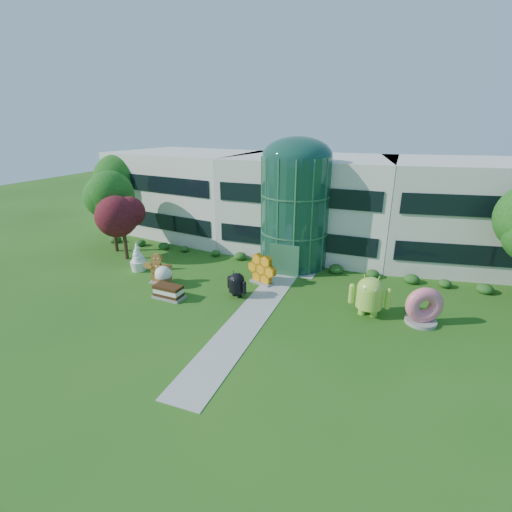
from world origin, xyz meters
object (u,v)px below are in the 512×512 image
at_px(gingerbread, 158,268).
at_px(android_black, 237,283).
at_px(android_green, 370,293).
at_px(donut, 423,305).

bearing_deg(gingerbread, android_black, -9.17).
bearing_deg(android_black, gingerbread, -160.82).
distance_m(android_green, gingerbread, 16.71).
bearing_deg(gingerbread, donut, -6.57).
bearing_deg(donut, gingerbread, 157.05).
height_order(donut, gingerbread, donut).
relative_size(android_green, android_black, 1.47).
bearing_deg(android_black, donut, 23.20).
relative_size(android_green, gingerbread, 1.18).
bearing_deg(donut, android_green, 157.46).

